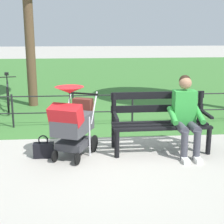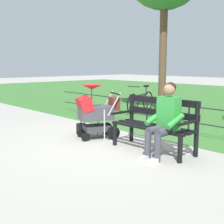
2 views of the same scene
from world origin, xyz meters
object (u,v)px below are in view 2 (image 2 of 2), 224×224
object	(u,v)px
park_bench	(156,122)
bicycle	(141,101)
handbag	(83,129)
person_on_bench	(165,118)
stroller	(95,111)

from	to	relation	value
park_bench	bicycle	world-z (taller)	park_bench
park_bench	handbag	world-z (taller)	park_bench
person_on_bench	bicycle	xyz separation A→B (m)	(3.53, -3.31, -0.31)
stroller	handbag	bearing A→B (deg)	-2.20
stroller	handbag	distance (m)	0.66
bicycle	stroller	bearing A→B (deg)	117.20
bicycle	person_on_bench	bearing A→B (deg)	136.84
stroller	handbag	world-z (taller)	stroller
stroller	bicycle	bearing A→B (deg)	-62.80
person_on_bench	stroller	xyz separation A→B (m)	(1.81, 0.03, -0.08)
park_bench	bicycle	bearing A→B (deg)	-44.41
handbag	bicycle	world-z (taller)	bicycle
person_on_bench	stroller	bearing A→B (deg)	0.96
park_bench	handbag	bearing A→B (deg)	7.05
park_bench	handbag	distance (m)	1.96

